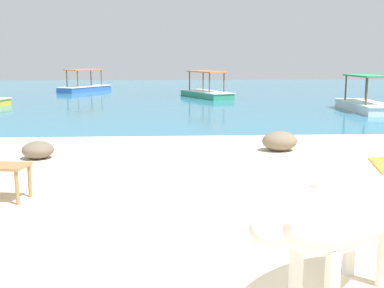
{
  "coord_description": "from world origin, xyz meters",
  "views": [
    {
      "loc": [
        -0.02,
        -4.25,
        1.83
      ],
      "look_at": [
        0.39,
        3.0,
        0.55
      ],
      "focal_mm": 44.56,
      "sensor_mm": 36.0,
      "label": 1
    }
  ],
  "objects_px": {
    "cow": "(341,213)",
    "boat_blue": "(85,87)",
    "boat_green": "(206,92)",
    "boat_white": "(365,103)"
  },
  "relations": [
    {
      "from": "cow",
      "to": "boat_blue",
      "type": "relative_size",
      "value": 0.43
    },
    {
      "from": "cow",
      "to": "boat_green",
      "type": "distance_m",
      "value": 19.99
    },
    {
      "from": "cow",
      "to": "boat_blue",
      "type": "xyz_separation_m",
      "value": [
        -5.94,
        24.92,
        -0.42
      ]
    },
    {
      "from": "cow",
      "to": "boat_green",
      "type": "relative_size",
      "value": 0.42
    },
    {
      "from": "boat_white",
      "to": "boat_green",
      "type": "distance_m",
      "value": 8.35
    },
    {
      "from": "boat_white",
      "to": "cow",
      "type": "bearing_deg",
      "value": -20.86
    },
    {
      "from": "cow",
      "to": "boat_blue",
      "type": "height_order",
      "value": "boat_blue"
    },
    {
      "from": "boat_white",
      "to": "boat_blue",
      "type": "relative_size",
      "value": 0.99
    },
    {
      "from": "boat_green",
      "to": "boat_blue",
      "type": "relative_size",
      "value": 1.02
    },
    {
      "from": "cow",
      "to": "boat_white",
      "type": "bearing_deg",
      "value": -153.93
    }
  ]
}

